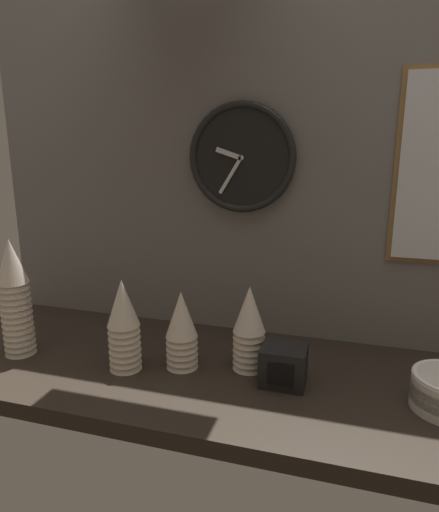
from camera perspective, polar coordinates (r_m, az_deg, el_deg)
The scene contains 8 objects.
ground_plane at distance 1.19m, azimuth 0.86°, elevation -14.77°, with size 1.60×0.56×0.04m, color black.
wall_tiled_back at distance 1.29m, azimuth 4.23°, elevation 12.90°, with size 1.60×0.03×1.05m.
cup_stack_center_left at distance 1.15m, azimuth -11.89°, elevation -8.46°, with size 0.08×0.08×0.23m.
cup_stack_center_right at distance 1.14m, azimuth 3.72°, elevation -8.98°, with size 0.08×0.08×0.22m.
cup_stack_far_left at distance 1.31m, azimuth -24.21°, elevation -4.77°, with size 0.08×0.08×0.31m.
cup_stack_center at distance 1.15m, azimuth -4.76°, elevation -9.18°, with size 0.08×0.08×0.20m.
wall_clock at distance 1.27m, azimuth 2.79°, elevation 12.17°, with size 0.30×0.03×0.30m.
napkin_dispenser at distance 1.10m, azimuth 8.01°, elevation -13.39°, with size 0.10×0.09×0.09m.
Camera 1 is at (0.28, -1.00, 0.56)m, focal length 32.00 mm.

